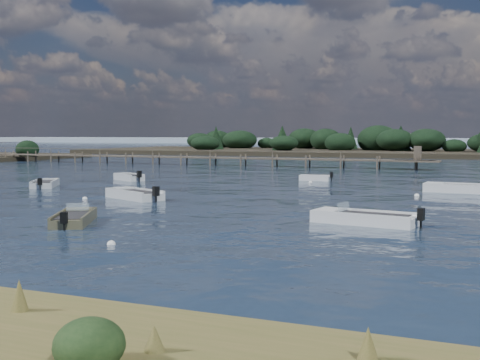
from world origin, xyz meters
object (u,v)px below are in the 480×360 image
at_px(dinghy_extra_b, 45,185).
at_px(tender_far_white, 315,179).
at_px(dinghy_extra_a, 460,190).
at_px(dinghy_mid_grey, 134,196).
at_px(jetty, 213,158).
at_px(dinghy_mid_white_a, 364,220).
at_px(tender_far_grey, 129,178).
at_px(dinghy_near_olive, 74,220).

xyz_separation_m(dinghy_extra_b, tender_far_white, (17.60, 13.89, -0.00)).
distance_m(dinghy_extra_a, dinghy_mid_grey, 22.39).
relative_size(dinghy_extra_b, dinghy_mid_grey, 0.90).
bearing_deg(dinghy_extra_a, jetty, 139.92).
relative_size(dinghy_mid_white_a, jetty, 0.08).
height_order(tender_far_grey, dinghy_near_olive, tender_far_grey).
bearing_deg(dinghy_extra_b, tender_far_grey, 73.01).
bearing_deg(jetty, dinghy_mid_white_a, -57.28).
distance_m(dinghy_mid_white_a, tender_far_white, 25.27).
xyz_separation_m(tender_far_grey, jetty, (-4.11, 26.06, 0.82)).
bearing_deg(tender_far_grey, jetty, 98.96).
relative_size(dinghy_mid_white_a, tender_far_white, 1.73).
distance_m(dinghy_extra_a, jetty, 41.16).
bearing_deg(dinghy_mid_grey, dinghy_mid_white_a, -18.04).
height_order(dinghy_mid_white_a, dinghy_extra_b, dinghy_mid_white_a).
bearing_deg(dinghy_extra_b, tender_far_white, 38.28).
bearing_deg(dinghy_mid_grey, tender_far_grey, 124.27).
distance_m(tender_far_grey, dinghy_extra_b, 8.32).
height_order(dinghy_near_olive, tender_far_white, dinghy_near_olive).
xyz_separation_m(tender_far_grey, dinghy_extra_a, (27.38, -0.43, -0.00)).
distance_m(dinghy_mid_grey, jetty, 40.85).
bearing_deg(tender_far_white, dinghy_mid_white_a, -69.45).
height_order(dinghy_mid_white_a, dinghy_mid_grey, dinghy_mid_grey).
height_order(dinghy_extra_b, tender_far_white, dinghy_extra_b).
bearing_deg(dinghy_mid_grey, jetty, 108.24).
xyz_separation_m(dinghy_mid_white_a, tender_far_white, (-8.87, 23.66, -0.01)).
bearing_deg(dinghy_extra_a, dinghy_mid_grey, -146.68).
height_order(tender_far_grey, dinghy_mid_white_a, tender_far_grey).
bearing_deg(dinghy_near_olive, dinghy_mid_grey, 107.35).
bearing_deg(tender_far_grey, dinghy_mid_grey, -55.73).
distance_m(dinghy_extra_b, dinghy_mid_grey, 12.08).
relative_size(dinghy_extra_a, dinghy_near_olive, 1.25).
relative_size(dinghy_near_olive, tender_far_white, 1.43).
height_order(dinghy_mid_white_a, jetty, jetty).
xyz_separation_m(dinghy_near_olive, dinghy_mid_white_a, (12.28, 4.87, 0.02)).
xyz_separation_m(dinghy_mid_white_a, jetty, (-28.14, 43.79, 0.83)).
bearing_deg(dinghy_mid_white_a, tender_far_white, 110.55).
bearing_deg(dinghy_extra_b, dinghy_extra_a, 14.17).
relative_size(dinghy_extra_a, jetty, 0.08).
xyz_separation_m(dinghy_extra_a, tender_far_white, (-12.21, 6.36, -0.02)).
distance_m(tender_far_grey, jetty, 26.40).
height_order(dinghy_mid_grey, jetty, jetty).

